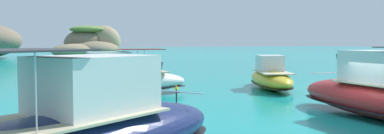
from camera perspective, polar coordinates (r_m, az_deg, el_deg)
ground_plane at (r=18.60m, az=23.63°, el=-7.23°), size 400.00×400.00×0.00m
islet_small at (r=85.75m, az=-14.27°, el=3.08°), size 17.56×17.49×6.74m
motorboat_white at (r=25.78m, az=-10.89°, el=-1.91°), size 9.63×3.91×2.93m
motorboat_yellow at (r=29.24m, az=11.20°, el=-1.50°), size 5.76×8.42×2.41m
channel_buoy at (r=18.05m, az=-2.24°, el=-6.16°), size 0.56×0.56×1.48m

